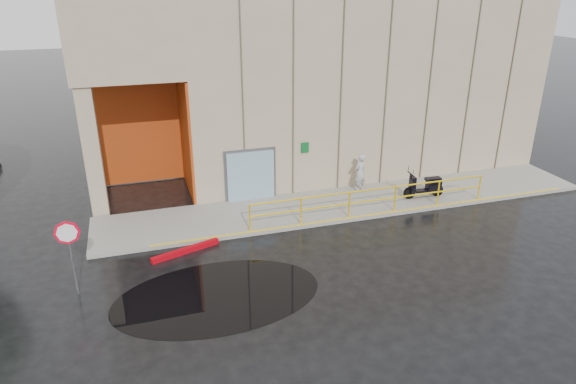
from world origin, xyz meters
name	(u,v)px	position (x,y,z in m)	size (l,w,h in m)	color
ground	(290,278)	(0.00, 0.00, 0.00)	(120.00, 120.00, 0.00)	black
sidewalk	(351,203)	(4.00, 4.50, 0.07)	(20.00, 3.00, 0.15)	gray
building	(322,71)	(5.10, 10.98, 4.21)	(20.00, 10.17, 8.00)	tan
guardrail	(372,201)	(4.25, 3.15, 0.68)	(9.56, 0.06, 1.03)	#E1B50B
person	(360,173)	(4.76, 5.38, 0.96)	(0.59, 0.39, 1.61)	#A4A3A8
scooter	(425,180)	(6.98, 3.97, 0.91)	(1.74, 0.70, 1.33)	black
stop_sign	(69,241)	(-6.14, 1.00, 1.74)	(0.71, 0.10, 2.37)	#5A5A5F
red_curb	(186,251)	(-2.86, 2.50, 0.09)	(2.40, 0.18, 0.18)	#A0010B
puddle	(218,296)	(-2.29, -0.28, 0.00)	(6.04, 3.71, 0.01)	black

